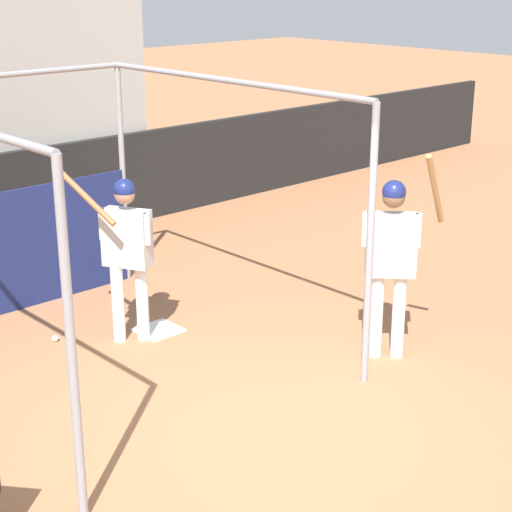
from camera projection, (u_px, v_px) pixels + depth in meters
ground_plane at (283, 443)px, 7.14m from camera, size 60.00×60.00×0.00m
batting_cage at (40, 221)px, 9.00m from camera, size 3.19×3.99×2.70m
home_plate at (158, 330)px, 9.33m from camera, size 0.44×0.44×0.02m
player_batter at (126, 245)px, 8.76m from camera, size 0.73×0.76×1.89m
player_waiting at (392, 251)px, 8.37m from camera, size 0.78×0.67×2.15m
baseball at (55, 338)px, 9.05m from camera, size 0.07×0.07×0.07m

